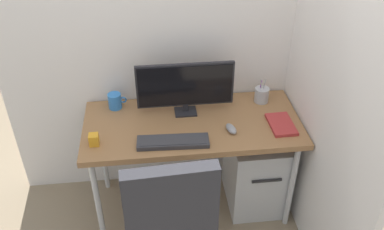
{
  "coord_description": "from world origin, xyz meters",
  "views": [
    {
      "loc": [
        -0.25,
        -2.13,
        2.3
      ],
      "look_at": [
        -0.01,
        -0.06,
        0.84
      ],
      "focal_mm": 39.08,
      "sensor_mm": 36.0,
      "label": 1
    }
  ],
  "objects_px": {
    "keyboard": "(173,142)",
    "coffee_mug": "(115,101)",
    "mouse": "(231,129)",
    "pen_holder": "(262,95)",
    "desk_clamp_accessory": "(94,140)",
    "monitor": "(185,86)",
    "notebook": "(281,124)",
    "office_chair": "(170,230)",
    "filing_cabinet": "(257,170)"
  },
  "relations": [
    {
      "from": "keyboard",
      "to": "pen_holder",
      "type": "height_order",
      "value": "pen_holder"
    },
    {
      "from": "mouse",
      "to": "pen_holder",
      "type": "relative_size",
      "value": 0.6
    },
    {
      "from": "filing_cabinet",
      "to": "notebook",
      "type": "height_order",
      "value": "notebook"
    },
    {
      "from": "office_chair",
      "to": "keyboard",
      "type": "xyz_separation_m",
      "value": [
        0.06,
        0.48,
        0.2
      ]
    },
    {
      "from": "keyboard",
      "to": "office_chair",
      "type": "bearing_deg",
      "value": -97.1
    },
    {
      "from": "monitor",
      "to": "notebook",
      "type": "bearing_deg",
      "value": -21.1
    },
    {
      "from": "monitor",
      "to": "mouse",
      "type": "xyz_separation_m",
      "value": [
        0.26,
        -0.25,
        -0.18
      ]
    },
    {
      "from": "monitor",
      "to": "desk_clamp_accessory",
      "type": "relative_size",
      "value": 8.62
    },
    {
      "from": "keyboard",
      "to": "desk_clamp_accessory",
      "type": "bearing_deg",
      "value": 174.32
    },
    {
      "from": "mouse",
      "to": "coffee_mug",
      "type": "height_order",
      "value": "coffee_mug"
    },
    {
      "from": "office_chair",
      "to": "coffee_mug",
      "type": "relative_size",
      "value": 9.14
    },
    {
      "from": "mouse",
      "to": "pen_holder",
      "type": "xyz_separation_m",
      "value": [
        0.27,
        0.31,
        0.03
      ]
    },
    {
      "from": "office_chair",
      "to": "coffee_mug",
      "type": "xyz_separation_m",
      "value": [
        -0.29,
        0.91,
        0.24
      ]
    },
    {
      "from": "office_chair",
      "to": "filing_cabinet",
      "type": "xyz_separation_m",
      "value": [
        0.66,
        0.68,
        -0.27
      ]
    },
    {
      "from": "office_chair",
      "to": "mouse",
      "type": "bearing_deg",
      "value": 52.94
    },
    {
      "from": "office_chair",
      "to": "desk_clamp_accessory",
      "type": "xyz_separation_m",
      "value": [
        -0.4,
        0.53,
        0.22
      ]
    },
    {
      "from": "filing_cabinet",
      "to": "keyboard",
      "type": "relative_size",
      "value": 1.35
    },
    {
      "from": "filing_cabinet",
      "to": "notebook",
      "type": "relative_size",
      "value": 2.47
    },
    {
      "from": "desk_clamp_accessory",
      "to": "office_chair",
      "type": "bearing_deg",
      "value": -52.81
    },
    {
      "from": "keyboard",
      "to": "pen_holder",
      "type": "xyz_separation_m",
      "value": [
        0.63,
        0.39,
        0.04
      ]
    },
    {
      "from": "filing_cabinet",
      "to": "mouse",
      "type": "distance_m",
      "value": 0.54
    },
    {
      "from": "monitor",
      "to": "desk_clamp_accessory",
      "type": "bearing_deg",
      "value": -153.85
    },
    {
      "from": "mouse",
      "to": "desk_clamp_accessory",
      "type": "height_order",
      "value": "desk_clamp_accessory"
    },
    {
      "from": "keyboard",
      "to": "coffee_mug",
      "type": "height_order",
      "value": "coffee_mug"
    },
    {
      "from": "desk_clamp_accessory",
      "to": "mouse",
      "type": "bearing_deg",
      "value": 2.35
    },
    {
      "from": "coffee_mug",
      "to": "office_chair",
      "type": "bearing_deg",
      "value": -72.28
    },
    {
      "from": "pen_holder",
      "to": "notebook",
      "type": "relative_size",
      "value": 0.75
    },
    {
      "from": "filing_cabinet",
      "to": "keyboard",
      "type": "xyz_separation_m",
      "value": [
        -0.6,
        -0.2,
        0.47
      ]
    },
    {
      "from": "monitor",
      "to": "keyboard",
      "type": "relative_size",
      "value": 1.44
    },
    {
      "from": "filing_cabinet",
      "to": "coffee_mug",
      "type": "height_order",
      "value": "coffee_mug"
    },
    {
      "from": "office_chair",
      "to": "pen_holder",
      "type": "distance_m",
      "value": 1.14
    },
    {
      "from": "keyboard",
      "to": "desk_clamp_accessory",
      "type": "height_order",
      "value": "desk_clamp_accessory"
    },
    {
      "from": "pen_holder",
      "to": "desk_clamp_accessory",
      "type": "xyz_separation_m",
      "value": [
        -1.09,
        -0.34,
        -0.02
      ]
    },
    {
      "from": "notebook",
      "to": "pen_holder",
      "type": "bearing_deg",
      "value": 99.41
    },
    {
      "from": "mouse",
      "to": "monitor",
      "type": "bearing_deg",
      "value": 120.78
    },
    {
      "from": "office_chair",
      "to": "keyboard",
      "type": "relative_size",
      "value": 2.59
    },
    {
      "from": "filing_cabinet",
      "to": "notebook",
      "type": "xyz_separation_m",
      "value": [
        0.09,
        -0.1,
        0.46
      ]
    },
    {
      "from": "keyboard",
      "to": "notebook",
      "type": "height_order",
      "value": "keyboard"
    },
    {
      "from": "pen_holder",
      "to": "notebook",
      "type": "bearing_deg",
      "value": -79.12
    },
    {
      "from": "mouse",
      "to": "desk_clamp_accessory",
      "type": "distance_m",
      "value": 0.83
    },
    {
      "from": "pen_holder",
      "to": "monitor",
      "type": "bearing_deg",
      "value": -172.88
    },
    {
      "from": "desk_clamp_accessory",
      "to": "monitor",
      "type": "bearing_deg",
      "value": 26.15
    },
    {
      "from": "mouse",
      "to": "office_chair",
      "type": "bearing_deg",
      "value": -142.68
    },
    {
      "from": "filing_cabinet",
      "to": "mouse",
      "type": "bearing_deg",
      "value": -152.89
    },
    {
      "from": "pen_holder",
      "to": "desk_clamp_accessory",
      "type": "distance_m",
      "value": 1.15
    },
    {
      "from": "pen_holder",
      "to": "notebook",
      "type": "distance_m",
      "value": 0.3
    },
    {
      "from": "monitor",
      "to": "coffee_mug",
      "type": "distance_m",
      "value": 0.49
    },
    {
      "from": "mouse",
      "to": "notebook",
      "type": "height_order",
      "value": "mouse"
    },
    {
      "from": "monitor",
      "to": "mouse",
      "type": "relative_size",
      "value": 5.86
    },
    {
      "from": "filing_cabinet",
      "to": "monitor",
      "type": "xyz_separation_m",
      "value": [
        -0.49,
        0.13,
        0.65
      ]
    }
  ]
}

